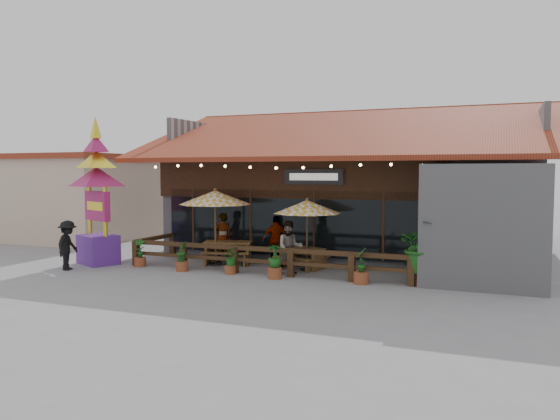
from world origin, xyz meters
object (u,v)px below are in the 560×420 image
at_px(picnic_table_right, 302,254).
at_px(pedestrian, 68,245).
at_px(picnic_table_left, 228,249).
at_px(thai_sign_tower, 97,181).
at_px(umbrella_left, 215,198).
at_px(umbrella_right, 307,207).
at_px(tropical_plant, 422,248).

bearing_deg(picnic_table_right, pedestrian, -156.50).
height_order(picnic_table_right, pedestrian, pedestrian).
distance_m(picnic_table_left, thai_sign_tower, 5.38).
distance_m(picnic_table_right, pedestrian, 8.06).
bearing_deg(picnic_table_left, umbrella_left, -135.06).
xyz_separation_m(picnic_table_left, picnic_table_right, (2.85, 0.04, -0.06)).
bearing_deg(picnic_table_right, picnic_table_left, -179.24).
bearing_deg(pedestrian, picnic_table_right, -81.95).
distance_m(umbrella_right, picnic_table_right, 1.72).
height_order(thai_sign_tower, pedestrian, thai_sign_tower).
height_order(umbrella_left, thai_sign_tower, thai_sign_tower).
relative_size(picnic_table_left, pedestrian, 1.22).
xyz_separation_m(umbrella_left, umbrella_right, (3.47, 0.11, -0.26)).
relative_size(picnic_table_left, picnic_table_right, 1.13).
relative_size(picnic_table_right, tropical_plant, 0.95).
height_order(umbrella_right, thai_sign_tower, thai_sign_tower).
distance_m(picnic_table_right, tropical_plant, 4.46).
height_order(umbrella_left, picnic_table_right, umbrella_left).
bearing_deg(tropical_plant, umbrella_right, 166.02).
bearing_deg(umbrella_right, pedestrian, -158.99).
distance_m(tropical_plant, pedestrian, 11.80).
height_order(umbrella_right, picnic_table_left, umbrella_right).
bearing_deg(thai_sign_tower, picnic_table_left, 22.10).
distance_m(picnic_table_left, picnic_table_right, 2.85).
height_order(picnic_table_left, picnic_table_right, picnic_table_left).
relative_size(picnic_table_left, tropical_plant, 1.07).
relative_size(tropical_plant, pedestrian, 1.14).
distance_m(picnic_table_left, pedestrian, 5.55).
xyz_separation_m(tropical_plant, pedestrian, (-11.63, -1.96, -0.26)).
xyz_separation_m(thai_sign_tower, tropical_plant, (11.50, 0.58, -1.94)).
bearing_deg(umbrella_left, picnic_table_left, 44.94).
xyz_separation_m(umbrella_right, pedestrian, (-7.67, -2.95, -1.32)).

